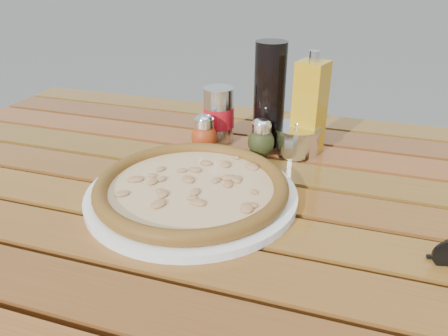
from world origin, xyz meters
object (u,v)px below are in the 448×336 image
(olive_oil_cruet, at_px, (310,107))
(dark_bottle, at_px, (269,95))
(pizza, at_px, (192,186))
(oregano_shaker, at_px, (261,138))
(table, at_px, (221,223))
(soda_can, at_px, (219,115))
(pepper_shaker, at_px, (204,134))
(parmesan_tin, at_px, (297,139))
(plate, at_px, (192,194))

(olive_oil_cruet, bearing_deg, dark_bottle, 169.83)
(pizza, distance_m, oregano_shaker, 0.22)
(pizza, xyz_separation_m, oregano_shaker, (0.07, 0.21, 0.02))
(table, xyz_separation_m, pizza, (-0.04, -0.05, 0.10))
(table, relative_size, soda_can, 11.67)
(soda_can, bearing_deg, pepper_shaker, -99.20)
(pepper_shaker, xyz_separation_m, dark_bottle, (0.12, 0.08, 0.07))
(pepper_shaker, distance_m, oregano_shaker, 0.12)
(table, bearing_deg, oregano_shaker, 77.34)
(parmesan_tin, bearing_deg, dark_bottle, 154.79)
(plate, bearing_deg, soda_can, 98.45)
(table, height_order, olive_oil_cruet, olive_oil_cruet)
(pizza, xyz_separation_m, olive_oil_cruet, (0.16, 0.26, 0.07))
(table, relative_size, dark_bottle, 6.36)
(pizza, relative_size, soda_can, 3.18)
(pepper_shaker, xyz_separation_m, soda_can, (0.01, 0.06, 0.02))
(pizza, height_order, pepper_shaker, pepper_shaker)
(oregano_shaker, relative_size, soda_can, 0.68)
(table, height_order, plate, plate)
(pepper_shaker, bearing_deg, table, -59.74)
(plate, xyz_separation_m, pepper_shaker, (-0.05, 0.19, 0.03))
(plate, xyz_separation_m, soda_can, (-0.04, 0.26, 0.05))
(table, distance_m, soda_can, 0.26)
(table, relative_size, pepper_shaker, 17.07)
(pizza, distance_m, dark_bottle, 0.30)
(dark_bottle, bearing_deg, table, -98.50)
(pizza, distance_m, olive_oil_cruet, 0.31)
(dark_bottle, xyz_separation_m, olive_oil_cruet, (0.09, -0.02, -0.01))
(table, relative_size, pizza, 3.67)
(table, distance_m, pizza, 0.12)
(dark_bottle, relative_size, parmesan_tin, 1.95)
(pizza, height_order, olive_oil_cruet, olive_oil_cruet)
(table, xyz_separation_m, plate, (-0.04, -0.05, 0.08))
(oregano_shaker, height_order, dark_bottle, dark_bottle)
(pepper_shaker, relative_size, parmesan_tin, 0.73)
(oregano_shaker, bearing_deg, pizza, -108.91)
(olive_oil_cruet, bearing_deg, parmesan_tin, -138.90)
(oregano_shaker, relative_size, olive_oil_cruet, 0.39)
(plate, relative_size, dark_bottle, 1.64)
(pepper_shaker, xyz_separation_m, olive_oil_cruet, (0.21, 0.06, 0.06))
(oregano_shaker, distance_m, parmesan_tin, 0.08)
(plate, xyz_separation_m, olive_oil_cruet, (0.16, 0.26, 0.09))
(pizza, xyz_separation_m, pepper_shaker, (-0.05, 0.19, 0.02))
(oregano_shaker, bearing_deg, plate, -108.91)
(pepper_shaker, relative_size, dark_bottle, 0.37)
(pepper_shaker, height_order, dark_bottle, dark_bottle)
(table, height_order, pizza, pizza)
(plate, distance_m, soda_can, 0.27)
(pizza, bearing_deg, table, 54.35)
(dark_bottle, bearing_deg, plate, -104.13)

